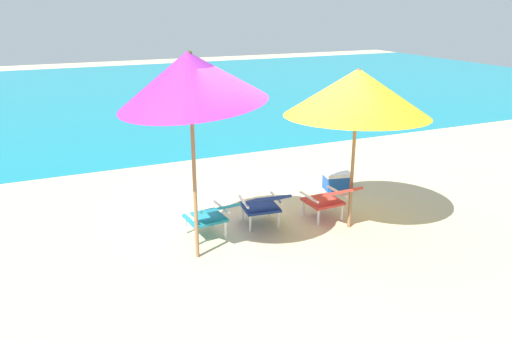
{
  "coord_description": "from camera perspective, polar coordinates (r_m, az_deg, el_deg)",
  "views": [
    {
      "loc": [
        -2.93,
        -6.14,
        3.2
      ],
      "look_at": [
        0.0,
        0.47,
        0.75
      ],
      "focal_mm": 34.85,
      "sensor_mm": 36.0,
      "label": 1
    }
  ],
  "objects": [
    {
      "name": "swim_buoy",
      "position": [
        15.42,
        -6.74,
        6.98
      ],
      "size": [
        1.6,
        0.18,
        0.18
      ],
      "primitive_type": "cylinder",
      "rotation": [
        0.0,
        1.57,
        0.0
      ],
      "color": "yellow",
      "rests_on": "ocean_band"
    },
    {
      "name": "lounge_chair_center",
      "position": [
        7.31,
        0.9,
        -3.77
      ],
      "size": [
        0.63,
        0.93,
        0.68
      ],
      "color": "navy",
      "rests_on": "ground_plane"
    },
    {
      "name": "ground_plane",
      "position": [
        11.03,
        -7.45,
        1.68
      ],
      "size": [
        40.0,
        40.0,
        0.0
      ],
      "primitive_type": "plane",
      "color": "#CCB78E"
    },
    {
      "name": "beach_umbrella_left",
      "position": [
        6.0,
        -7.56,
        10.52
      ],
      "size": [
        2.13,
        2.09,
        2.76
      ],
      "color": "olive",
      "rests_on": "ground_plane"
    },
    {
      "name": "cooler_box",
      "position": [
        9.07,
        9.27,
        -1.1
      ],
      "size": [
        0.52,
        0.4,
        0.32
      ],
      "color": "#194CA5",
      "rests_on": "ground_plane"
    },
    {
      "name": "lounge_chair_left",
      "position": [
        6.99,
        -5.31,
        -4.96
      ],
      "size": [
        0.61,
        0.92,
        0.68
      ],
      "color": "teal",
      "rests_on": "ground_plane"
    },
    {
      "name": "lounge_chair_right",
      "position": [
        7.62,
        8.46,
        -3.03
      ],
      "size": [
        0.59,
        0.9,
        0.68
      ],
      "color": "red",
      "rests_on": "ground_plane"
    },
    {
      "name": "ocean_band",
      "position": [
        19.36,
        -15.05,
        8.58
      ],
      "size": [
        40.0,
        18.0,
        0.01
      ],
      "primitive_type": "cube",
      "color": "teal",
      "rests_on": "ground_plane"
    },
    {
      "name": "beach_umbrella_right",
      "position": [
        7.06,
        11.56,
        8.81
      ],
      "size": [
        2.78,
        2.79,
        2.4
      ],
      "color": "olive",
      "rests_on": "ground_plane"
    }
  ]
}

